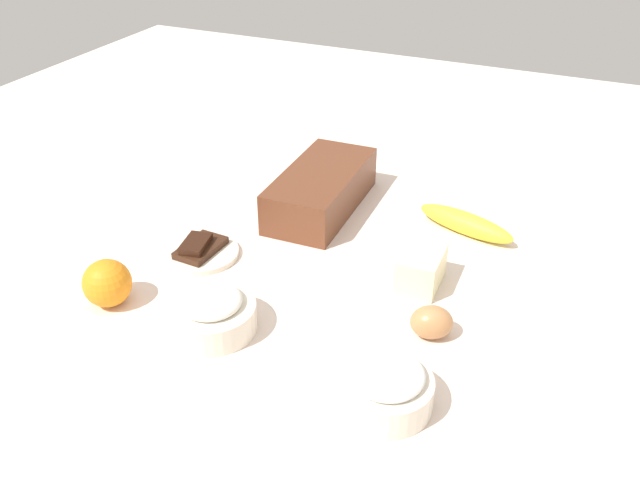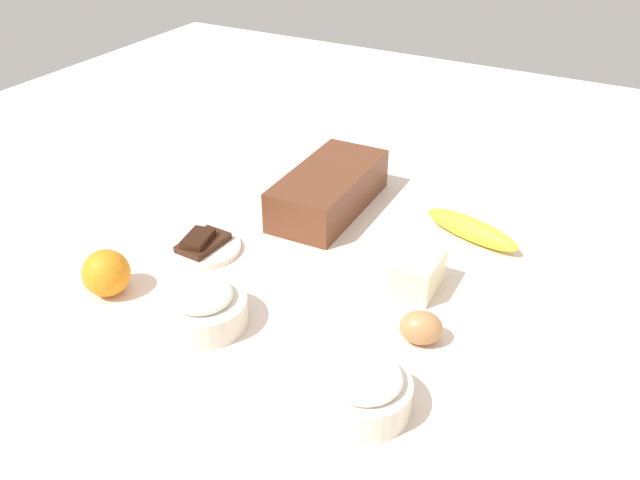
# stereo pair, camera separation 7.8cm
# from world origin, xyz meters

# --- Properties ---
(ground_plane) EXTENTS (2.40, 2.40, 0.02)m
(ground_plane) POSITION_xyz_m (0.00, 0.00, -0.01)
(ground_plane) COLOR beige
(loaf_pan) EXTENTS (0.28, 0.14, 0.08)m
(loaf_pan) POSITION_xyz_m (-0.17, -0.07, 0.04)
(loaf_pan) COLOR brown
(loaf_pan) RESTS_ON ground_plane
(flour_bowl) EXTENTS (0.13, 0.13, 0.07)m
(flour_bowl) POSITION_xyz_m (0.23, -0.07, 0.03)
(flour_bowl) COLOR silver
(flour_bowl) RESTS_ON ground_plane
(sugar_bowl) EXTENTS (0.12, 0.12, 0.07)m
(sugar_bowl) POSITION_xyz_m (0.27, 0.21, 0.03)
(sugar_bowl) COLOR silver
(sugar_bowl) RESTS_ON ground_plane
(banana) EXTENTS (0.10, 0.19, 0.04)m
(banana) POSITION_xyz_m (-0.19, 0.21, 0.02)
(banana) COLOR yellow
(banana) RESTS_ON ground_plane
(orange_fruit) EXTENTS (0.08, 0.08, 0.08)m
(orange_fruit) POSITION_xyz_m (0.24, -0.25, 0.04)
(orange_fruit) COLOR orange
(orange_fruit) RESTS_ON ground_plane
(butter_block) EXTENTS (0.09, 0.07, 0.06)m
(butter_block) POSITION_xyz_m (-0.00, 0.18, 0.03)
(butter_block) COLOR #F4EDB2
(butter_block) RESTS_ON ground_plane
(egg_near_butter) EXTENTS (0.07, 0.08, 0.05)m
(egg_near_butter) POSITION_xyz_m (0.12, 0.23, 0.02)
(egg_near_butter) COLOR #BB7F4D
(egg_near_butter) RESTS_ON ground_plane
(chocolate_plate) EXTENTS (0.13, 0.13, 0.03)m
(chocolate_plate) POSITION_xyz_m (0.07, -0.19, 0.01)
(chocolate_plate) COLOR silver
(chocolate_plate) RESTS_ON ground_plane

